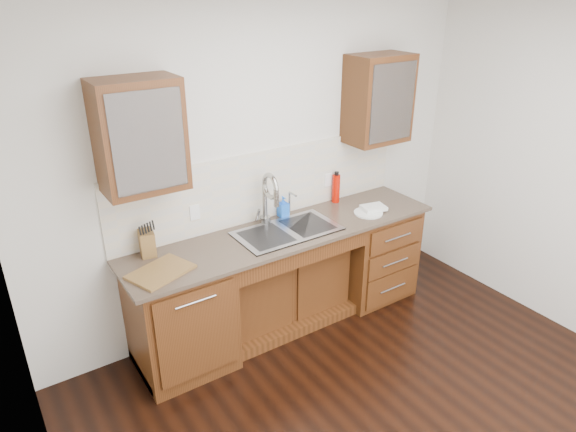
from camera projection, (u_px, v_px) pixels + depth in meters
wall_back at (261, 166)px, 4.25m from camera, size 4.00×0.10×2.70m
wall_left at (29, 405)px, 1.86m from camera, size 0.10×3.50×2.70m
base_cabinet_left at (181, 316)px, 3.88m from camera, size 0.70×0.62×0.88m
base_cabinet_center at (280, 284)px, 4.46m from camera, size 1.20×0.44×0.70m
base_cabinet_right at (370, 250)px, 4.83m from camera, size 0.70×0.62×0.88m
countertop at (286, 232)px, 4.16m from camera, size 2.70×0.65×0.03m
backsplash at (266, 185)px, 4.26m from camera, size 2.70×0.02×0.59m
sink at (287, 241)px, 4.17m from camera, size 0.84×0.46×0.19m
faucet at (265, 201)px, 4.19m from camera, size 0.04×0.04×0.40m
filter_tap at (289, 203)px, 4.36m from camera, size 0.02×0.02×0.24m
upper_cabinet_left at (139, 136)px, 3.36m from camera, size 0.55×0.34×0.75m
upper_cabinet_right at (378, 99)px, 4.41m from camera, size 0.55×0.34×0.75m
outlet_left at (195, 212)px, 3.96m from camera, size 0.08×0.01×0.12m
outlet_right at (328, 180)px, 4.62m from camera, size 0.08×0.01×0.12m
soap_bottle at (283, 207)px, 4.37m from camera, size 0.08×0.09×0.18m
water_bottle at (336, 189)px, 4.64m from camera, size 0.09×0.09×0.26m
plate at (368, 213)px, 4.45m from camera, size 0.27×0.27×0.01m
dish_towel at (374, 208)px, 4.49m from camera, size 0.23×0.19×0.03m
knife_block at (147, 242)px, 3.76m from camera, size 0.13×0.19×0.19m
cutting_board at (161, 272)px, 3.54m from camera, size 0.49×0.42×0.02m
cup_left_a at (133, 145)px, 3.36m from camera, size 0.11×0.11×0.09m
cup_left_b at (158, 141)px, 3.44m from camera, size 0.14×0.14×0.10m
cup_right_a at (367, 106)px, 4.37m from camera, size 0.15×0.15×0.11m
cup_right_b at (389, 103)px, 4.50m from camera, size 0.14×0.14×0.10m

